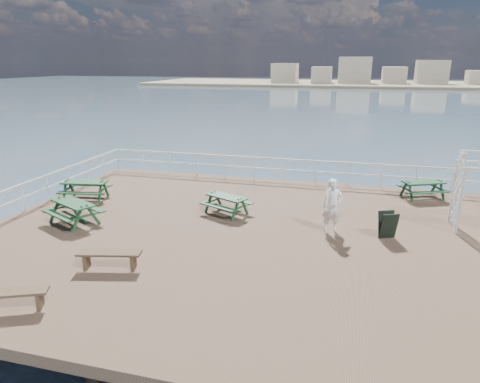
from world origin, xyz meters
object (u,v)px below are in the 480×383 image
object	(u,v)px
flat_bench_far	(10,296)
flat_bench_near	(109,256)
picnic_table_a	(85,186)
picnic_table_d	(73,208)
picnic_table_c	(423,186)
picnic_table_b	(226,201)
person	(332,206)

from	to	relation	value
flat_bench_far	flat_bench_near	bearing A→B (deg)	42.13
picnic_table_a	picnic_table_d	xyz separation A→B (m)	(1.22, -2.49, 0.01)
picnic_table_a	flat_bench_near	world-z (taller)	picnic_table_a
picnic_table_d	picnic_table_c	bearing A→B (deg)	52.61
picnic_table_c	flat_bench_near	xyz separation A→B (m)	(-9.19, -9.03, -0.15)
flat_bench_far	picnic_table_a	bearing A→B (deg)	88.97
picnic_table_b	flat_bench_near	bearing A→B (deg)	-84.34
picnic_table_b	flat_bench_far	size ratio (longest dim) A/B	1.18
picnic_table_d	flat_bench_far	distance (m)	5.58
picnic_table_c	person	bearing A→B (deg)	-150.18
picnic_table_d	person	xyz separation A→B (m)	(8.83, 1.48, 0.35)
picnic_table_d	flat_bench_near	xyz separation A→B (m)	(3.10, -2.78, -0.19)
picnic_table_b	flat_bench_near	world-z (taller)	picnic_table_b
picnic_table_a	picnic_table_c	size ratio (longest dim) A/B	0.96
picnic_table_a	person	xyz separation A→B (m)	(10.04, -1.01, 0.36)
picnic_table_a	picnic_table_c	distance (m)	14.02
picnic_table_d	flat_bench_far	world-z (taller)	picnic_table_d
picnic_table_b	picnic_table_d	bearing A→B (deg)	-129.31
picnic_table_c	flat_bench_far	world-z (taller)	picnic_table_c
flat_bench_far	picnic_table_b	bearing A→B (deg)	45.21
flat_bench_far	person	size ratio (longest dim) A/B	0.92
picnic_table_c	flat_bench_far	xyz separation A→B (m)	(-10.27, -11.45, -0.16)
picnic_table_a	flat_bench_far	world-z (taller)	picnic_table_a
person	flat_bench_near	bearing A→B (deg)	-164.17
picnic_table_b	flat_bench_far	distance (m)	8.09
picnic_table_c	picnic_table_d	xyz separation A→B (m)	(-12.29, -6.24, 0.04)
person	picnic_table_d	bearing A→B (deg)	168.71
picnic_table_c	picnic_table_d	bearing A→B (deg)	-177.24
picnic_table_c	flat_bench_far	bearing A→B (deg)	-156.07
picnic_table_a	picnic_table_c	world-z (taller)	picnic_table_a
picnic_table_c	flat_bench_near	world-z (taller)	picnic_table_c
picnic_table_b	picnic_table_c	distance (m)	8.34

